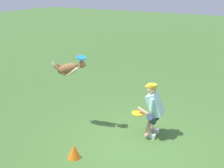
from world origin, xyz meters
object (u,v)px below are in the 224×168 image
object	(u,v)px
frisbee_flying	(81,58)
person	(153,109)
training_cone	(74,151)
frisbee_held	(138,113)
dog	(70,68)

from	to	relation	value
frisbee_flying	person	bearing A→B (deg)	-161.86
frisbee_flying	training_cone	size ratio (longest dim) A/B	0.76
training_cone	frisbee_flying	bearing A→B (deg)	-61.87
frisbee_held	training_cone	size ratio (longest dim) A/B	0.89
frisbee_flying	frisbee_held	distance (m)	1.86
frisbee_held	training_cone	world-z (taller)	frisbee_held
dog	training_cone	bearing A→B (deg)	-61.60
dog	training_cone	distance (m)	2.03
person	frisbee_held	size ratio (longest dim) A/B	4.71
training_cone	dog	bearing A→B (deg)	-49.76
dog	training_cone	world-z (taller)	dog
person	training_cone	xyz separation A→B (m)	(1.02, 1.74, -0.54)
frisbee_flying	frisbee_held	xyz separation A→B (m)	(-1.37, -0.28, -1.22)
person	training_cone	bearing A→B (deg)	54.61
person	training_cone	world-z (taller)	person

